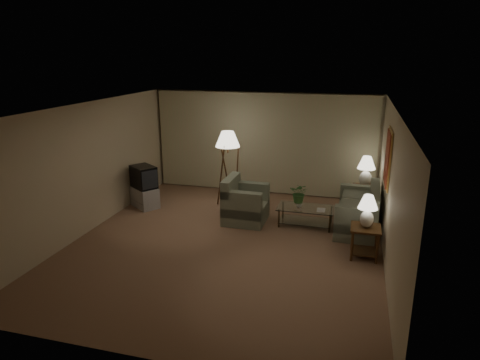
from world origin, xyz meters
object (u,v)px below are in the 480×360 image
(sofa, at_px, (357,212))
(table_lamp_far, at_px, (366,169))
(floor_lamp, at_px, (228,167))
(coffee_table, at_px, (305,213))
(ottoman, at_px, (239,199))
(side_table_near, at_px, (365,237))
(vase, at_px, (299,204))
(side_table_far, at_px, (364,194))
(table_lamp_near, at_px, (368,208))
(armchair, at_px, (246,204))
(crt_tv, at_px, (144,177))
(tv_cabinet, at_px, (145,197))

(sofa, distance_m, table_lamp_far, 1.42)
(table_lamp_far, relative_size, floor_lamp, 0.40)
(coffee_table, bearing_deg, sofa, 5.25)
(ottoman, bearing_deg, side_table_near, -33.99)
(side_table_near, xyz_separation_m, floor_lamp, (-3.29, 2.18, 0.55))
(ottoman, relative_size, vase, 4.07)
(side_table_far, bearing_deg, sofa, -96.84)
(table_lamp_near, height_order, table_lamp_far, table_lamp_far)
(side_table_far, bearing_deg, vase, -135.79)
(side_table_near, bearing_deg, sofa, 96.34)
(armchair, xyz_separation_m, crt_tv, (-2.63, 0.26, 0.37))
(armchair, xyz_separation_m, tv_cabinet, (-2.63, 0.26, -0.15))
(table_lamp_far, relative_size, crt_tv, 0.95)
(side_table_near, distance_m, crt_tv, 5.40)
(sofa, bearing_deg, coffee_table, -82.83)
(side_table_near, bearing_deg, side_table_far, 90.00)
(side_table_near, xyz_separation_m, crt_tv, (-5.20, 1.41, 0.36))
(coffee_table, distance_m, tv_cabinet, 3.97)
(ottoman, bearing_deg, vase, -25.31)
(armchair, xyz_separation_m, floor_lamp, (-0.72, 1.03, 0.56))
(sofa, xyz_separation_m, table_lamp_far, (0.15, 1.25, 0.66))
(sofa, xyz_separation_m, side_table_far, (0.15, 1.25, 0.03))
(coffee_table, distance_m, vase, 0.26)
(table_lamp_near, distance_m, tv_cabinet, 5.43)
(table_lamp_near, relative_size, coffee_table, 0.50)
(armchair, bearing_deg, vase, -84.59)
(coffee_table, bearing_deg, side_table_far, 47.49)
(crt_tv, bearing_deg, sofa, 34.79)
(side_table_near, distance_m, floor_lamp, 3.98)
(armchair, bearing_deg, crt_tv, 84.66)
(table_lamp_far, bearing_deg, vase, -135.79)
(sofa, distance_m, table_lamp_near, 1.48)
(table_lamp_near, xyz_separation_m, coffee_table, (-1.24, 1.25, -0.69))
(table_lamp_near, height_order, vase, table_lamp_near)
(sofa, distance_m, coffee_table, 1.10)
(table_lamp_near, height_order, floor_lamp, floor_lamp)
(sofa, distance_m, side_table_near, 1.36)
(tv_cabinet, bearing_deg, side_table_near, 20.29)
(armchair, xyz_separation_m, vase, (1.18, 0.10, 0.09))
(armchair, bearing_deg, ottoman, 24.85)
(side_table_near, xyz_separation_m, tv_cabinet, (-5.20, 1.41, -0.16))
(armchair, bearing_deg, floor_lamp, 35.33)
(tv_cabinet, xyz_separation_m, floor_lamp, (1.91, 0.77, 0.71))
(sofa, height_order, side_table_far, sofa)
(sofa, bearing_deg, table_lamp_far, 175.07)
(tv_cabinet, bearing_deg, table_lamp_near, 20.29)
(table_lamp_far, bearing_deg, side_table_far, -45.00)
(coffee_table, height_order, floor_lamp, floor_lamp)
(side_table_far, relative_size, tv_cabinet, 0.71)
(side_table_near, distance_m, side_table_far, 2.60)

